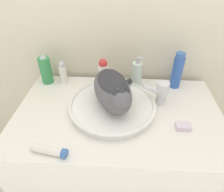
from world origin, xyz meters
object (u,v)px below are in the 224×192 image
object	(u,v)px
shampoo_bottle_tall	(177,71)
soap_pump_bottle	(137,74)
faucet	(161,91)
lotion_bottle_white	(103,72)
cat	(113,89)
spray_bottle_trigger	(46,70)
soap_bar	(183,126)
deodorant_stick	(63,72)
cream_tube	(50,150)

from	to	relation	value
shampoo_bottle_tall	soap_pump_bottle	bearing A→B (deg)	180.00
shampoo_bottle_tall	faucet	bearing A→B (deg)	-123.34
shampoo_bottle_tall	lotion_bottle_white	bearing A→B (deg)	180.00
cat	spray_bottle_trigger	xyz separation A→B (m)	(-0.40, 0.24, -0.05)
shampoo_bottle_tall	soap_bar	bearing A→B (deg)	-93.90
faucet	deodorant_stick	size ratio (longest dim) A/B	1.00
cat	spray_bottle_trigger	bearing A→B (deg)	-140.18
deodorant_stick	lotion_bottle_white	distance (m)	0.24
lotion_bottle_white	faucet	bearing A→B (deg)	-28.80
lotion_bottle_white	soap_bar	xyz separation A→B (m)	(0.39, -0.34, -0.07)
spray_bottle_trigger	lotion_bottle_white	distance (m)	0.34
deodorant_stick	cream_tube	bearing A→B (deg)	-81.83
faucet	soap_bar	size ratio (longest dim) A/B	2.20
soap_pump_bottle	deodorant_stick	bearing A→B (deg)	180.00
faucet	deodorant_stick	world-z (taller)	deodorant_stick
deodorant_stick	lotion_bottle_white	bearing A→B (deg)	0.00
spray_bottle_trigger	soap_bar	world-z (taller)	spray_bottle_trigger
soap_bar	lotion_bottle_white	bearing A→B (deg)	138.99
soap_pump_bottle	deodorant_stick	size ratio (longest dim) A/B	1.29
spray_bottle_trigger	deodorant_stick	bearing A→B (deg)	0.00
cat	cream_tube	xyz separation A→B (m)	(-0.23, -0.27, -0.11)
cat	lotion_bottle_white	size ratio (longest dim) A/B	2.24
shampoo_bottle_tall	soap_pump_bottle	distance (m)	0.22
faucet	deodorant_stick	bearing A→B (deg)	-31.68
spray_bottle_trigger	soap_pump_bottle	size ratio (longest dim) A/B	1.00
faucet	cream_tube	bearing A→B (deg)	21.74
faucet	deodorant_stick	xyz separation A→B (m)	(-0.54, 0.17, -0.01)
cat	deodorant_stick	world-z (taller)	cat
soap_pump_bottle	cream_tube	bearing A→B (deg)	-124.83
cat	faucet	distance (m)	0.25
faucet	soap_pump_bottle	bearing A→B (deg)	-70.48
shampoo_bottle_tall	soap_pump_bottle	size ratio (longest dim) A/B	1.17
spray_bottle_trigger	soap_pump_bottle	xyz separation A→B (m)	(0.53, 0.00, -0.01)
soap_pump_bottle	soap_bar	size ratio (longest dim) A/B	2.83
soap_pump_bottle	lotion_bottle_white	world-z (taller)	soap_pump_bottle
faucet	shampoo_bottle_tall	size ratio (longest dim) A/B	0.67
cat	soap_pump_bottle	size ratio (longest dim) A/B	2.01
faucet	soap_bar	bearing A→B (deg)	102.17
cream_tube	spray_bottle_trigger	bearing A→B (deg)	108.65
spray_bottle_trigger	cream_tube	xyz separation A→B (m)	(0.17, -0.51, -0.07)
faucet	lotion_bottle_white	world-z (taller)	lotion_bottle_white
spray_bottle_trigger	soap_pump_bottle	bearing A→B (deg)	0.00
faucet	cream_tube	size ratio (longest dim) A/B	0.93
shampoo_bottle_tall	soap_bar	xyz separation A→B (m)	(-0.02, -0.34, -0.09)
soap_pump_bottle	spray_bottle_trigger	bearing A→B (deg)	-180.00
lotion_bottle_white	cream_tube	xyz separation A→B (m)	(-0.16, -0.51, -0.06)
spray_bottle_trigger	soap_pump_bottle	distance (m)	0.53
spray_bottle_trigger	cream_tube	bearing A→B (deg)	-71.35
cat	spray_bottle_trigger	size ratio (longest dim) A/B	2.00
cat	shampoo_bottle_tall	bearing A→B (deg)	104.55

